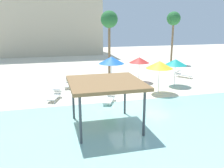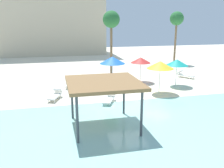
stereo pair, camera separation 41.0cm
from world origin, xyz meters
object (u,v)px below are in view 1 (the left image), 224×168
object	(u,v)px
beach_umbrella_teal_3	(176,62)
palm_tree_0	(109,21)
lounge_chair_1	(109,98)
palm_tree_1	(174,20)
shade_pavilion	(106,84)
lounge_chair_3	(183,74)
beach_umbrella_blue_2	(111,60)
lounge_chair_0	(55,95)
beach_umbrella_yellow_1	(159,65)
lounge_chair_2	(69,83)
beach_umbrella_red_4	(139,60)

from	to	relation	value
beach_umbrella_teal_3	palm_tree_0	size ratio (longest dim) A/B	0.35
lounge_chair_1	palm_tree_1	bearing A→B (deg)	164.76
beach_umbrella_teal_3	lounge_chair_1	world-z (taller)	beach_umbrella_teal_3
shade_pavilion	lounge_chair_3	size ratio (longest dim) A/B	2.12
shade_pavilion	lounge_chair_3	world-z (taller)	shade_pavilion
shade_pavilion	palm_tree_1	size ratio (longest dim) A/B	0.56
beach_umbrella_blue_2	palm_tree_1	bearing A→B (deg)	41.87
beach_umbrella_teal_3	palm_tree_1	size ratio (longest dim) A/B	0.35
lounge_chair_0	lounge_chair_1	xyz separation A→B (m)	(3.94, -1.80, 0.00)
beach_umbrella_blue_2	lounge_chair_1	world-z (taller)	beach_umbrella_blue_2
beach_umbrella_yellow_1	lounge_chair_2	distance (m)	8.47
lounge_chair_2	lounge_chair_3	size ratio (longest dim) A/B	1.04
beach_umbrella_red_4	palm_tree_0	world-z (taller)	palm_tree_0
lounge_chair_1	lounge_chair_3	distance (m)	11.61
beach_umbrella_teal_3	lounge_chair_2	world-z (taller)	beach_umbrella_teal_3
beach_umbrella_red_4	lounge_chair_2	xyz separation A→B (m)	(-7.05, -0.32, -1.86)
beach_umbrella_yellow_1	palm_tree_1	world-z (taller)	palm_tree_1
palm_tree_1	shade_pavilion	bearing A→B (deg)	-126.69
beach_umbrella_yellow_1	beach_umbrella_red_4	distance (m)	4.11
lounge_chair_0	lounge_chair_3	bearing A→B (deg)	127.89
beach_umbrella_blue_2	lounge_chair_3	xyz separation A→B (m)	(8.48, 1.79, -2.15)
shade_pavilion	lounge_chair_3	distance (m)	15.37
lounge_chair_0	palm_tree_1	world-z (taller)	palm_tree_1
beach_umbrella_blue_2	lounge_chair_0	xyz separation A→B (m)	(-5.25, -2.64, -2.15)
shade_pavilion	palm_tree_0	distance (m)	15.27
beach_umbrella_yellow_1	beach_umbrella_red_4	bearing A→B (deg)	93.23
palm_tree_0	beach_umbrella_blue_2	bearing A→B (deg)	-102.17
shade_pavilion	beach_umbrella_red_4	distance (m)	11.36
beach_umbrella_teal_3	lounge_chair_0	bearing A→B (deg)	-172.03
beach_umbrella_red_4	lounge_chair_3	bearing A→B (deg)	6.92
beach_umbrella_yellow_1	beach_umbrella_red_4	size ratio (longest dim) A/B	1.10
lounge_chair_2	beach_umbrella_red_4	bearing A→B (deg)	103.03
lounge_chair_2	palm_tree_0	world-z (taller)	palm_tree_0
lounge_chair_0	palm_tree_0	distance (m)	11.98
beach_umbrella_yellow_1	beach_umbrella_teal_3	xyz separation A→B (m)	(2.53, 1.87, -0.20)
beach_umbrella_yellow_1	palm_tree_0	world-z (taller)	palm_tree_0
lounge_chair_2	palm_tree_1	world-z (taller)	palm_tree_1
beach_umbrella_red_4	palm_tree_1	world-z (taller)	palm_tree_1
palm_tree_0	palm_tree_1	world-z (taller)	palm_tree_1
beach_umbrella_blue_2	lounge_chair_3	world-z (taller)	beach_umbrella_blue_2
beach_umbrella_yellow_1	palm_tree_1	size ratio (longest dim) A/B	0.38
palm_tree_1	lounge_chair_3	bearing A→B (deg)	-110.20
beach_umbrella_yellow_1	palm_tree_0	xyz separation A→B (m)	(-2.15, 8.69, 3.51)
beach_umbrella_yellow_1	beach_umbrella_red_4	xyz separation A→B (m)	(-0.23, 4.10, -0.22)
lounge_chair_3	palm_tree_1	bearing A→B (deg)	125.15
beach_umbrella_yellow_1	lounge_chair_3	xyz separation A→B (m)	(5.09, 4.74, -2.08)
beach_umbrella_yellow_1	beach_umbrella_teal_3	bearing A→B (deg)	36.53
lounge_chair_0	lounge_chair_2	size ratio (longest dim) A/B	1.01
beach_umbrella_red_4	lounge_chair_0	world-z (taller)	beach_umbrella_red_4
lounge_chair_2	lounge_chair_3	xyz separation A→B (m)	(12.38, 0.96, 0.00)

